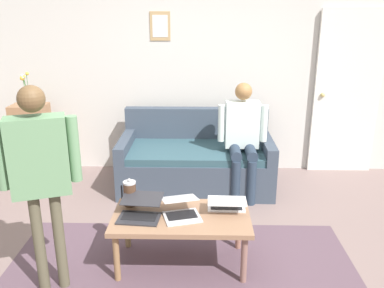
% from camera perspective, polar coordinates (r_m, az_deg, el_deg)
% --- Properties ---
extents(ground_plane, '(7.68, 7.68, 0.00)m').
position_cam_1_polar(ground_plane, '(3.59, 0.48, -16.11)').
color(ground_plane, slate).
extents(area_rug, '(2.89, 1.48, 0.01)m').
position_cam_1_polar(area_rug, '(3.48, -1.55, -17.30)').
color(area_rug, '#56414D').
rests_on(area_rug, ground_plane).
extents(back_wall, '(7.04, 0.11, 2.70)m').
position_cam_1_polar(back_wall, '(5.20, 0.89, 10.87)').
color(back_wall, silver).
rests_on(back_wall, ground_plane).
extents(interior_door, '(0.82, 0.09, 2.05)m').
position_cam_1_polar(interior_door, '(5.48, 20.99, 6.60)').
color(interior_door, silver).
rests_on(interior_door, ground_plane).
extents(couch, '(1.77, 0.93, 0.88)m').
position_cam_1_polar(couch, '(4.85, 0.56, -2.47)').
color(couch, '#384352').
rests_on(couch, ground_plane).
extents(coffee_table, '(1.12, 0.60, 0.45)m').
position_cam_1_polar(coffee_table, '(3.35, -1.52, -10.77)').
color(coffee_table, '#8E684D').
rests_on(coffee_table, ground_plane).
extents(laptop_left, '(0.36, 0.39, 0.15)m').
position_cam_1_polar(laptop_left, '(3.29, -1.55, -9.36)').
color(laptop_left, silver).
rests_on(laptop_left, coffee_table).
extents(laptop_center, '(0.32, 0.31, 0.11)m').
position_cam_1_polar(laptop_center, '(3.41, 4.90, -8.52)').
color(laptop_center, silver).
rests_on(laptop_center, coffee_table).
extents(laptop_right, '(0.36, 0.38, 0.14)m').
position_cam_1_polar(laptop_right, '(3.31, -7.34, -9.38)').
color(laptop_right, '#28282D').
rests_on(laptop_right, coffee_table).
extents(french_press, '(0.13, 0.11, 0.24)m').
position_cam_1_polar(french_press, '(3.48, -8.78, -6.88)').
color(french_press, '#4C3323').
rests_on(french_press, coffee_table).
extents(side_shelf, '(0.42, 0.32, 0.94)m').
position_cam_1_polar(side_shelf, '(5.45, -21.52, 0.38)').
color(side_shelf, '#966A48').
rests_on(side_shelf, ground_plane).
extents(flower_vase, '(0.11, 0.11, 0.40)m').
position_cam_1_polar(flower_vase, '(5.30, -22.31, 6.61)').
color(flower_vase, '#8CA39A').
rests_on(flower_vase, side_shelf).
extents(person_standing, '(0.55, 0.30, 1.57)m').
position_cam_1_polar(person_standing, '(2.99, -20.71, -2.90)').
color(person_standing, brown).
rests_on(person_standing, ground_plane).
extents(person_seated, '(0.55, 0.51, 1.28)m').
position_cam_1_polar(person_seated, '(4.52, 7.17, 1.49)').
color(person_seated, '#273547').
rests_on(person_seated, ground_plane).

